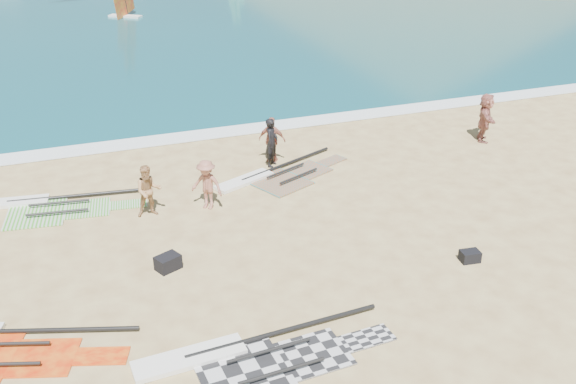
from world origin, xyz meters
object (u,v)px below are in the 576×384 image
object	(u,v)px
rig_grey	(248,358)
beachgoer_left	(149,191)
gear_bag_near	(168,263)
beachgoer_mid	(207,185)
rig_orange	(275,176)
gear_bag_far	(470,256)
rig_green	(45,206)
beachgoer_right	(485,117)
beachgoer_back	(272,140)
person_wetsuit	(272,142)

from	to	relation	value
rig_grey	beachgoer_left	bearing A→B (deg)	93.03
gear_bag_near	beachgoer_mid	distance (m)	3.77
rig_orange	beachgoer_mid	xyz separation A→B (m)	(-2.83, -1.48, 0.78)
gear_bag_far	rig_green	bearing A→B (deg)	145.24
rig_orange	gear_bag_far	distance (m)	7.87
beachgoer_left	beachgoer_right	size ratio (longest dim) A/B	0.85
beachgoer_left	beachgoer_back	world-z (taller)	beachgoer_back
rig_green	gear_bag_near	bearing A→B (deg)	-51.47
beachgoer_left	gear_bag_near	bearing A→B (deg)	-90.14
rig_orange	beachgoer_right	bearing A→B (deg)	-20.41
beachgoer_back	rig_green	bearing A→B (deg)	41.74
rig_grey	beachgoer_left	size ratio (longest dim) A/B	3.52
rig_grey	beachgoer_mid	distance (m)	7.59
rig_green	rig_orange	xyz separation A→B (m)	(7.76, -0.38, -0.00)
person_wetsuit	beachgoer_right	xyz separation A→B (m)	(8.90, -0.56, 0.08)
person_wetsuit	beachgoer_back	distance (m)	0.38
gear_bag_far	beachgoer_right	size ratio (longest dim) A/B	0.27
beachgoer_mid	gear_bag_near	bearing A→B (deg)	-78.08
person_wetsuit	beachgoer_mid	bearing A→B (deg)	167.22
beachgoer_left	beachgoer_mid	xyz separation A→B (m)	(1.81, -0.15, -0.01)
person_wetsuit	beachgoer_right	world-z (taller)	beachgoer_right
rig_green	beachgoer_mid	distance (m)	5.33
rig_orange	gear_bag_near	world-z (taller)	gear_bag_near
rig_green	beachgoer_right	xyz separation A→B (m)	(16.91, 0.14, 0.94)
gear_bag_near	rig_green	bearing A→B (deg)	120.93
gear_bag_near	beachgoer_right	distance (m)	14.84
gear_bag_far	beachgoer_right	world-z (taller)	beachgoer_right
beachgoer_left	beachgoer_back	size ratio (longest dim) A/B	0.96
rig_grey	rig_green	size ratio (longest dim) A/B	1.05
rig_green	person_wetsuit	size ratio (longest dim) A/B	3.09
rig_orange	beachgoer_left	xyz separation A→B (m)	(-4.64, -1.33, 0.79)
rig_grey	beachgoer_right	xyz separation A→B (m)	(12.96, 9.49, 0.94)
rig_green	beachgoer_back	world-z (taller)	beachgoer_back
beachgoer_right	beachgoer_left	bearing A→B (deg)	127.06
beachgoer_mid	beachgoer_right	xyz separation A→B (m)	(11.98, 2.00, 0.16)
rig_grey	person_wetsuit	distance (m)	10.87
gear_bag_near	beachgoer_back	world-z (taller)	beachgoer_back
rig_grey	beachgoer_mid	size ratio (longest dim) A/B	3.57
rig_grey	beachgoer_back	world-z (taller)	beachgoer_back
beachgoer_left	beachgoer_mid	bearing A→B (deg)	-3.36
gear_bag_near	beachgoer_back	bearing A→B (deg)	50.04
person_wetsuit	beachgoer_right	size ratio (longest dim) A/B	0.92
person_wetsuit	gear_bag_near	bearing A→B (deg)	176.59
rig_grey	gear_bag_near	xyz separation A→B (m)	(-0.92, 4.29, 0.15)
rig_orange	gear_bag_near	bearing A→B (deg)	-158.99
rig_grey	person_wetsuit	xyz separation A→B (m)	(4.06, 10.04, 0.86)
gear_bag_far	beachgoer_left	xyz separation A→B (m)	(-7.80, 5.87, 0.68)
beachgoer_mid	beachgoer_back	size ratio (longest dim) A/B	0.95
person_wetsuit	beachgoer_left	bearing A→B (deg)	153.69
rig_green	gear_bag_near	world-z (taller)	gear_bag_near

